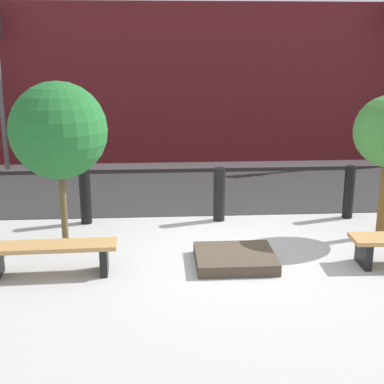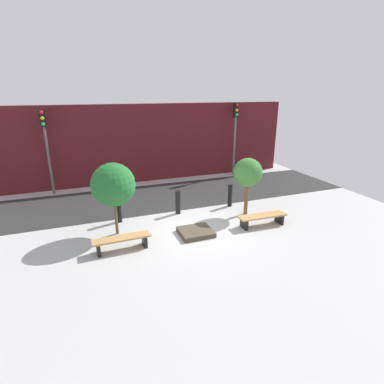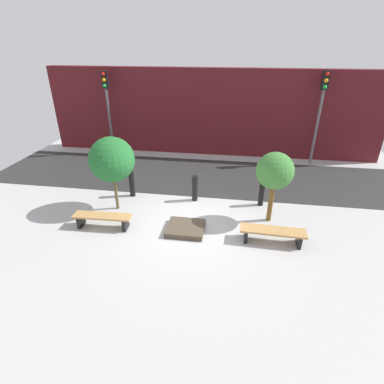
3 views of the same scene
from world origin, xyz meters
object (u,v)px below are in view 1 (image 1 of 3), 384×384
(bollard_far_left, at_px, (85,193))
(bollard_left, at_px, (219,194))
(bollard_center, at_px, (349,192))
(tree_behind_left_bench, at_px, (59,131))
(bench_left, at_px, (50,252))
(planter_bed, at_px, (235,258))

(bollard_far_left, height_order, bollard_left, bollard_far_left)
(bollard_far_left, relative_size, bollard_center, 1.13)
(bollard_center, bearing_deg, tree_behind_left_bench, -168.60)
(tree_behind_left_bench, bearing_deg, bollard_center, 11.40)
(bollard_center, bearing_deg, bollard_left, 180.00)
(bollard_left, bearing_deg, tree_behind_left_bench, -158.85)
(bollard_left, distance_m, bollard_center, 2.36)
(bench_left, xyz_separation_m, bollard_center, (4.93, 2.20, 0.16))
(bench_left, relative_size, planter_bed, 1.60)
(planter_bed, xyz_separation_m, bollard_far_left, (-2.36, 2.00, 0.46))
(bench_left, distance_m, bollard_far_left, 2.22)
(bollard_far_left, bearing_deg, bollard_left, 0.00)
(planter_bed, bearing_deg, tree_behind_left_bench, 158.61)
(tree_behind_left_bench, bearing_deg, bench_left, -90.00)
(bollard_far_left, height_order, bollard_center, bollard_far_left)
(tree_behind_left_bench, height_order, bollard_far_left, tree_behind_left_bench)
(bench_left, relative_size, bollard_left, 1.89)
(tree_behind_left_bench, relative_size, bollard_center, 2.64)
(planter_bed, bearing_deg, bollard_left, 90.00)
(bollard_far_left, bearing_deg, tree_behind_left_bench, -101.77)
(tree_behind_left_bench, relative_size, bollard_left, 2.64)
(tree_behind_left_bench, bearing_deg, bollard_left, 21.15)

